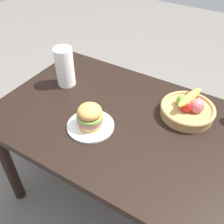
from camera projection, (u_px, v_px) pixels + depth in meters
ground_plane at (121, 195)px, 1.88m from camera, size 8.00×8.00×0.00m
dining_table at (123, 132)px, 1.46m from camera, size 1.40×0.90×0.75m
plate at (91, 126)px, 1.34m from camera, size 0.24×0.24×0.01m
sandwich at (90, 116)px, 1.30m from camera, size 0.14×0.14×0.13m
fruit_basket at (188, 108)px, 1.39m from camera, size 0.29×0.29×0.14m
paper_towel_roll at (65, 67)px, 1.56m from camera, size 0.11×0.11×0.24m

